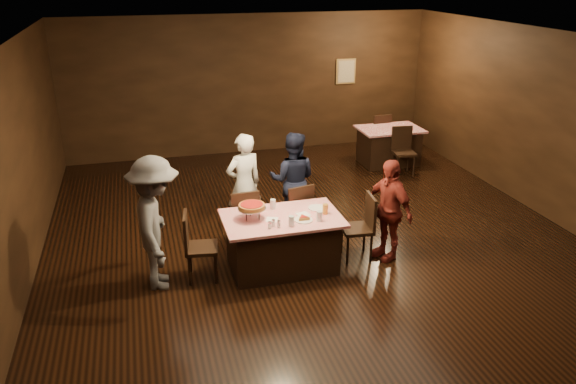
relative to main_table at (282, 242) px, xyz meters
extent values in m
plane|color=black|center=(0.69, 0.33, -0.39)|extent=(10.00, 10.00, 0.00)
cube|color=silver|center=(0.69, 0.33, 2.62)|extent=(8.00, 10.00, 0.04)
cube|color=black|center=(0.69, 5.33, 1.11)|extent=(8.00, 0.04, 3.00)
cube|color=black|center=(-3.31, 0.33, 1.11)|extent=(0.04, 10.00, 3.00)
cube|color=black|center=(4.69, 0.33, 1.11)|extent=(0.04, 10.00, 3.00)
cube|color=tan|center=(2.89, 5.30, 1.31)|extent=(0.46, 0.03, 0.56)
cube|color=beige|center=(2.89, 5.28, 1.31)|extent=(0.38, 0.01, 0.48)
cube|color=red|center=(0.00, 0.00, 0.00)|extent=(1.60, 1.00, 0.77)
cube|color=#A30A1B|center=(3.31, 3.71, 0.00)|extent=(1.30, 0.90, 0.77)
cube|color=black|center=(-0.40, 0.75, 0.09)|extent=(0.44, 0.44, 0.95)
cube|color=black|center=(0.40, 0.75, 0.09)|extent=(0.50, 0.50, 0.95)
cube|color=black|center=(-1.10, 0.00, 0.09)|extent=(0.48, 0.48, 0.95)
cube|color=black|center=(1.10, 0.00, 0.09)|extent=(0.46, 0.46, 0.95)
cube|color=black|center=(3.31, 3.01, 0.09)|extent=(0.47, 0.47, 0.95)
cube|color=black|center=(3.31, 4.31, 0.09)|extent=(0.45, 0.45, 0.95)
imported|color=white|center=(-0.27, 1.24, 0.42)|extent=(0.67, 0.54, 1.61)
imported|color=black|center=(0.52, 1.31, 0.39)|extent=(0.92, 0.82, 1.55)
imported|color=#59595E|center=(-1.65, -0.02, 0.50)|extent=(0.72, 1.18, 1.77)
imported|color=maroon|center=(1.53, -0.08, 0.36)|extent=(0.62, 0.94, 1.48)
cylinder|color=black|center=(-0.40, 0.15, 0.46)|extent=(0.01, 0.01, 0.15)
cylinder|color=black|center=(-0.49, 0.00, 0.46)|extent=(0.01, 0.01, 0.15)
cylinder|color=black|center=(-0.31, 0.00, 0.46)|extent=(0.01, 0.01, 0.15)
cylinder|color=silver|center=(-0.40, 0.05, 0.54)|extent=(0.38, 0.38, 0.01)
cylinder|color=#B27233|center=(-0.40, 0.05, 0.57)|extent=(0.35, 0.35, 0.05)
cylinder|color=#A5140C|center=(-0.40, 0.05, 0.60)|extent=(0.30, 0.30, 0.01)
cylinder|color=white|center=(0.25, -0.18, 0.39)|extent=(0.25, 0.25, 0.01)
cylinder|color=#B27233|center=(0.25, -0.18, 0.42)|extent=(0.18, 0.18, 0.04)
cylinder|color=#A5140C|center=(0.25, -0.18, 0.44)|extent=(0.14, 0.14, 0.01)
cylinder|color=white|center=(0.55, 0.15, 0.39)|extent=(0.25, 0.25, 0.01)
cylinder|color=silver|center=(0.05, -0.30, 0.46)|extent=(0.08, 0.08, 0.14)
cylinder|color=silver|center=(0.45, -0.25, 0.46)|extent=(0.08, 0.08, 0.14)
cylinder|color=#BF7F26|center=(0.60, -0.05, 0.46)|extent=(0.08, 0.08, 0.14)
cylinder|color=silver|center=(-0.05, 0.30, 0.46)|extent=(0.08, 0.08, 0.14)
cylinder|color=silver|center=(-0.18, -0.25, 0.43)|extent=(0.04, 0.04, 0.08)
cylinder|color=silver|center=(-0.18, -0.25, 0.47)|extent=(0.05, 0.05, 0.02)
cylinder|color=silver|center=(-0.12, -0.30, 0.43)|extent=(0.04, 0.04, 0.08)
cylinder|color=silver|center=(-0.12, -0.30, 0.47)|extent=(0.05, 0.05, 0.02)
cylinder|color=silver|center=(-0.24, -0.30, 0.43)|extent=(0.04, 0.04, 0.08)
cylinder|color=silver|center=(-0.24, -0.30, 0.47)|extent=(0.05, 0.05, 0.02)
cube|color=white|center=(0.30, 0.00, 0.39)|extent=(0.19, 0.19, 0.01)
cube|color=white|center=(-0.15, -0.05, 0.39)|extent=(0.21, 0.21, 0.01)
camera|label=1|loc=(-1.74, -6.67, 3.54)|focal=35.00mm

